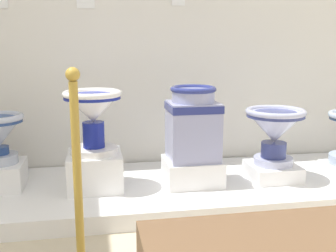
# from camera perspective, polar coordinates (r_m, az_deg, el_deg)

# --- Properties ---
(display_platform) EXTENTS (3.15, 1.02, 0.11)m
(display_platform) POSITION_cam_1_polar(r_m,az_deg,el_deg) (2.97, 2.57, -8.58)
(display_platform) COLOR white
(display_platform) RESTS_ON ground_plane
(plinth_block_rightmost) EXTENTS (0.29, 0.33, 0.17)m
(plinth_block_rightmost) POSITION_cam_1_polar(r_m,az_deg,el_deg) (3.01, -22.02, -6.34)
(plinth_block_rightmost) COLOR white
(plinth_block_rightmost) RESTS_ON display_platform
(plinth_block_broad_patterned) EXTENTS (0.36, 0.37, 0.24)m
(plinth_block_broad_patterned) POSITION_cam_1_polar(r_m,az_deg,el_deg) (2.83, -10.07, -6.06)
(plinth_block_broad_patterned) COLOR white
(plinth_block_broad_patterned) RESTS_ON display_platform
(antique_toilet_broad_patterned) EXTENTS (0.39, 0.39, 0.42)m
(antique_toilet_broad_patterned) POSITION_cam_1_polar(r_m,az_deg,el_deg) (2.73, -10.37, 2.08)
(antique_toilet_broad_patterned) COLOR white
(antique_toilet_broad_patterned) RESTS_ON plinth_block_broad_patterned
(plinth_block_central_ornate) EXTENTS (0.38, 0.34, 0.17)m
(plinth_block_central_ornate) POSITION_cam_1_polar(r_m,az_deg,el_deg) (2.89, 3.38, -6.24)
(plinth_block_central_ornate) COLOR white
(plinth_block_central_ornate) RESTS_ON display_platform
(antique_toilet_central_ornate) EXTENTS (0.34, 0.32, 0.51)m
(antique_toilet_central_ornate) POSITION_cam_1_polar(r_m,az_deg,el_deg) (2.80, 3.46, 0.58)
(antique_toilet_central_ornate) COLOR #9CA1CC
(antique_toilet_central_ornate) RESTS_ON plinth_block_central_ornate
(plinth_block_squat_floral) EXTENTS (0.34, 0.34, 0.11)m
(plinth_block_squat_floral) POSITION_cam_1_polar(r_m,az_deg,el_deg) (3.07, 14.25, -6.11)
(plinth_block_squat_floral) COLOR white
(plinth_block_squat_floral) RESTS_ON display_platform
(antique_toilet_squat_floral) EXTENTS (0.42, 0.42, 0.40)m
(antique_toilet_squat_floral) POSITION_cam_1_polar(r_m,az_deg,el_deg) (2.99, 14.56, -0.23)
(antique_toilet_squat_floral) COLOR #B1B6D8
(antique_toilet_squat_floral) RESTS_ON plinth_block_squat_floral
(stanchion_post_near_left) EXTENTS (0.24, 0.24, 0.98)m
(stanchion_post_near_left) POSITION_cam_1_polar(r_m,az_deg,el_deg) (1.99, -12.20, -11.65)
(stanchion_post_near_left) COLOR #B99134
(stanchion_post_near_left) RESTS_ON ground_plane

